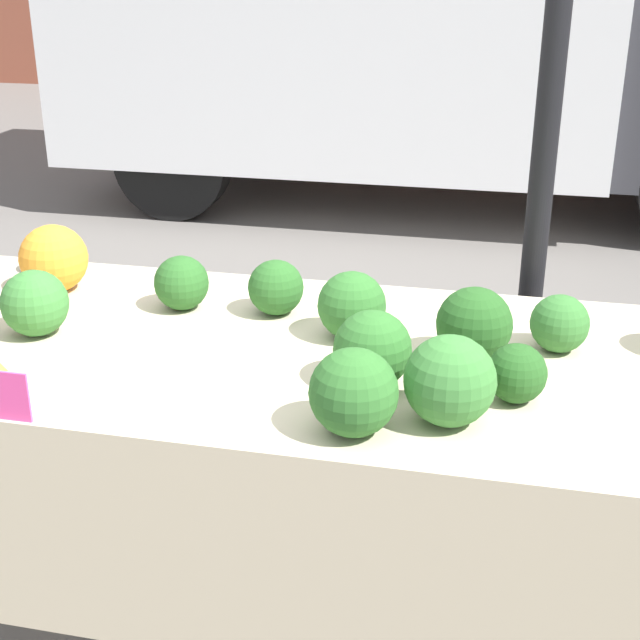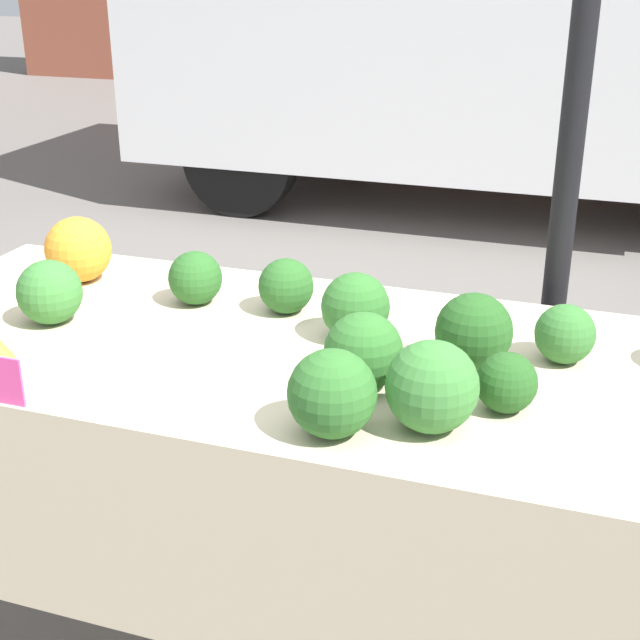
% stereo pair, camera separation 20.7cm
% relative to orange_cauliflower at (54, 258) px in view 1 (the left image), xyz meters
% --- Properties ---
extents(tent_pole, '(0.07, 0.07, 2.25)m').
position_rel_orange_cauliflower_xyz_m(tent_pole, '(1.29, 0.39, 0.12)').
color(tent_pole, black).
rests_on(tent_pole, ground_plane).
extents(market_table, '(2.32, 0.94, 0.91)m').
position_rel_orange_cauliflower_xyz_m(market_table, '(0.80, -0.31, -0.20)').
color(market_table, beige).
rests_on(market_table, ground_plane).
extents(orange_cauliflower, '(0.19, 0.19, 0.19)m').
position_rel_orange_cauliflower_xyz_m(orange_cauliflower, '(0.00, 0.00, 0.00)').
color(orange_cauliflower, orange).
rests_on(orange_cauliflower, market_table).
extents(broccoli_head_0, '(0.18, 0.18, 0.18)m').
position_rel_orange_cauliflower_xyz_m(broccoli_head_0, '(0.95, -0.59, -0.01)').
color(broccoli_head_0, '#2D6628').
rests_on(broccoli_head_0, market_table).
extents(broccoli_head_2, '(0.12, 0.12, 0.12)m').
position_rel_orange_cauliflower_xyz_m(broccoli_head_2, '(-0.10, 0.14, -0.04)').
color(broccoli_head_2, '#23511E').
rests_on(broccoli_head_2, market_table).
extents(broccoli_head_3, '(0.16, 0.16, 0.16)m').
position_rel_orange_cauliflower_xyz_m(broccoli_head_3, '(0.10, -0.29, -0.01)').
color(broccoli_head_3, '#387533').
rests_on(broccoli_head_3, market_table).
extents(broccoli_head_4, '(0.19, 0.19, 0.19)m').
position_rel_orange_cauliflower_xyz_m(broccoli_head_4, '(1.13, -0.51, -0.00)').
color(broccoli_head_4, '#387533').
rests_on(broccoli_head_4, market_table).
extents(broccoli_head_5, '(0.14, 0.14, 0.14)m').
position_rel_orange_cauliflower_xyz_m(broccoli_head_5, '(1.35, -0.11, -0.02)').
color(broccoli_head_5, '#336B2D').
rests_on(broccoli_head_5, market_table).
extents(broccoli_head_7, '(0.14, 0.14, 0.14)m').
position_rel_orange_cauliflower_xyz_m(broccoli_head_7, '(0.39, -0.05, -0.02)').
color(broccoli_head_7, '#285B23').
rests_on(broccoli_head_7, market_table).
extents(broccoli_head_8, '(0.17, 0.17, 0.17)m').
position_rel_orange_cauliflower_xyz_m(broccoli_head_8, '(0.86, -0.14, -0.01)').
color(broccoli_head_8, '#2D6628').
rests_on(broccoli_head_8, market_table).
extents(broccoli_head_9, '(0.17, 0.17, 0.17)m').
position_rel_orange_cauliflower_xyz_m(broccoli_head_9, '(0.95, -0.38, -0.01)').
color(broccoli_head_9, '#2D6628').
rests_on(broccoli_head_9, market_table).
extents(broccoli_head_10, '(0.13, 0.13, 0.13)m').
position_rel_orange_cauliflower_xyz_m(broccoli_head_10, '(1.26, -0.39, -0.03)').
color(broccoli_head_10, '#23511E').
rests_on(broccoli_head_10, market_table).
extents(broccoli_head_11, '(0.14, 0.14, 0.14)m').
position_rel_orange_cauliflower_xyz_m(broccoli_head_11, '(0.64, -0.03, -0.02)').
color(broccoli_head_11, '#285B23').
rests_on(broccoli_head_11, market_table).
extents(broccoli_head_12, '(0.18, 0.18, 0.18)m').
position_rel_orange_cauliflower_xyz_m(broccoli_head_12, '(1.16, -0.20, -0.01)').
color(broccoli_head_12, '#23511E').
rests_on(broccoli_head_12, market_table).
extents(price_sign, '(0.13, 0.01, 0.11)m').
position_rel_orange_cauliflower_xyz_m(price_sign, '(0.25, -0.69, -0.04)').
color(price_sign, '#EF4793').
rests_on(price_sign, market_table).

